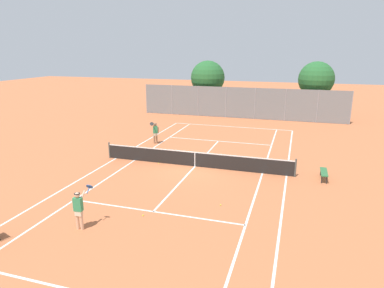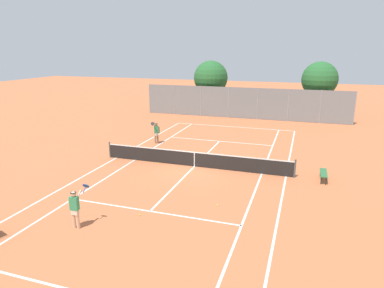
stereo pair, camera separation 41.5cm
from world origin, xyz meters
name	(u,v)px [view 1 (the left image)]	position (x,y,z in m)	size (l,w,h in m)	color
ground_plane	(195,167)	(0.00, 0.00, 0.00)	(120.00, 120.00, 0.00)	#BC663D
court_line_markings	(195,166)	(0.00, 0.00, 0.00)	(11.10, 23.90, 0.01)	silver
tennis_net	(195,159)	(0.00, 0.00, 0.51)	(12.00, 0.10, 1.07)	#474C47
player_near_side	(79,208)	(-2.18, -8.70, 0.93)	(0.62, 0.76, 1.77)	#D8A884
player_far_left	(155,132)	(-4.47, 4.28, 0.93)	(0.44, 0.89, 1.77)	#936B4C
loose_tennis_ball_0	(255,161)	(3.40, 2.12, 0.03)	(0.07, 0.07, 0.07)	#D1DB33
loose_tennis_ball_1	(221,205)	(2.74, -4.90, 0.03)	(0.07, 0.07, 0.07)	#D1DB33
loose_tennis_ball_2	(143,215)	(-0.25, -6.93, 0.03)	(0.07, 0.07, 0.07)	#D1DB33
loose_tennis_ball_3	(189,125)	(-4.06, 11.39, 0.03)	(0.07, 0.07, 0.07)	#D1DB33
loose_tennis_ball_4	(159,163)	(-2.36, -0.17, 0.03)	(0.07, 0.07, 0.07)	#D1DB33
courtside_bench	(324,172)	(7.48, 0.07, 0.41)	(0.36, 1.50, 0.47)	#2D6638
back_fence	(240,103)	(0.00, 16.28, 1.62)	(21.45, 0.08, 3.25)	gray
tree_behind_left	(207,79)	(-4.21, 18.65, 3.83)	(3.80, 3.80, 5.83)	brown
tree_behind_right	(316,80)	(7.39, 18.35, 3.96)	(3.60, 3.60, 5.86)	brown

